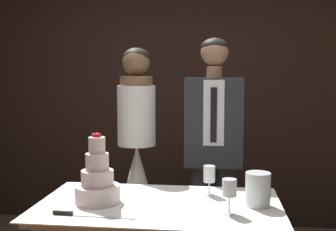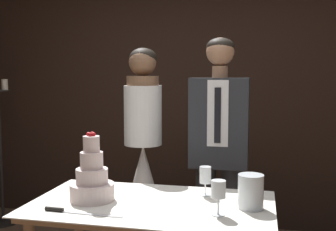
% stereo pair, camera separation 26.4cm
% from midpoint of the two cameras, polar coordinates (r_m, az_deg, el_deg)
% --- Properties ---
extents(wall_back, '(5.30, 0.12, 2.64)m').
position_cam_midpoint_polar(wall_back, '(4.24, 5.10, 3.07)').
color(wall_back, black).
rests_on(wall_back, ground_plane).
extents(cake_table, '(1.32, 0.76, 0.81)m').
position_cam_midpoint_polar(cake_table, '(2.37, 1.05, -14.19)').
color(cake_table, '#8E6B4C').
rests_on(cake_table, ground_plane).
extents(tiered_cake, '(0.25, 0.25, 0.38)m').
position_cam_midpoint_polar(tiered_cake, '(2.37, -7.11, -8.71)').
color(tiered_cake, beige).
rests_on(tiered_cake, cake_table).
extents(cake_knife, '(0.42, 0.04, 0.02)m').
position_cam_midpoint_polar(cake_knife, '(2.21, -10.00, -12.69)').
color(cake_knife, silver).
rests_on(cake_knife, cake_table).
extents(wine_glass_near, '(0.07, 0.07, 0.17)m').
position_cam_midpoint_polar(wine_glass_near, '(2.46, 8.18, -8.11)').
color(wine_glass_near, silver).
rests_on(wine_glass_near, cake_table).
extents(wine_glass_middle, '(0.07, 0.07, 0.18)m').
position_cam_midpoint_polar(wine_glass_middle, '(2.14, 10.42, -10.08)').
color(wine_glass_middle, silver).
rests_on(wine_glass_middle, cake_table).
extents(hurricane_candle, '(0.13, 0.13, 0.18)m').
position_cam_midpoint_polar(hurricane_candle, '(2.29, 14.46, -10.09)').
color(hurricane_candle, silver).
rests_on(hurricane_candle, cake_table).
extents(bride, '(0.54, 0.54, 1.70)m').
position_cam_midpoint_polar(bride, '(3.22, -0.98, -10.33)').
color(bride, white).
rests_on(bride, ground_plane).
extents(groom, '(0.41, 0.25, 1.76)m').
position_cam_midpoint_polar(groom, '(3.05, 9.42, -4.39)').
color(groom, '#282B30').
rests_on(groom, ground_plane).
extents(candle_stand, '(0.28, 0.28, 1.50)m').
position_cam_midpoint_polar(candle_stand, '(4.48, -20.19, -5.32)').
color(candle_stand, black).
rests_on(candle_stand, ground_plane).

